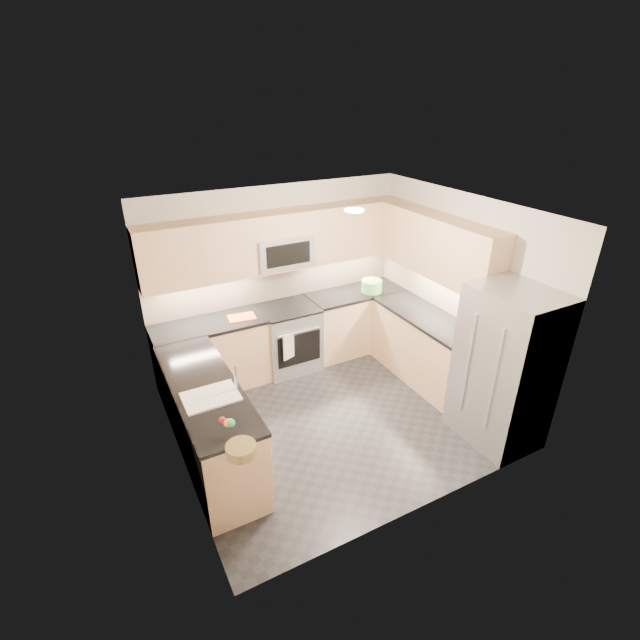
# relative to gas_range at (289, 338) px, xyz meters

# --- Properties ---
(floor) EXTENTS (3.60, 3.20, 0.00)m
(floor) POSITION_rel_gas_range_xyz_m (0.00, -1.28, -0.46)
(floor) COLOR #232328
(floor) RESTS_ON ground
(ceiling) EXTENTS (3.60, 3.20, 0.02)m
(ceiling) POSITION_rel_gas_range_xyz_m (0.00, -1.28, 2.04)
(ceiling) COLOR beige
(ceiling) RESTS_ON wall_back
(wall_back) EXTENTS (3.60, 0.02, 2.50)m
(wall_back) POSITION_rel_gas_range_xyz_m (0.00, 0.32, 0.79)
(wall_back) COLOR #BCB3A4
(wall_back) RESTS_ON floor
(wall_front) EXTENTS (3.60, 0.02, 2.50)m
(wall_front) POSITION_rel_gas_range_xyz_m (0.00, -2.88, 0.79)
(wall_front) COLOR #BCB3A4
(wall_front) RESTS_ON floor
(wall_left) EXTENTS (0.02, 3.20, 2.50)m
(wall_left) POSITION_rel_gas_range_xyz_m (-1.80, -1.28, 0.79)
(wall_left) COLOR #BCB3A4
(wall_left) RESTS_ON floor
(wall_right) EXTENTS (0.02, 3.20, 2.50)m
(wall_right) POSITION_rel_gas_range_xyz_m (1.80, -1.28, 0.79)
(wall_right) COLOR #BCB3A4
(wall_right) RESTS_ON floor
(base_cab_back_left) EXTENTS (1.42, 0.60, 0.90)m
(base_cab_back_left) POSITION_rel_gas_range_xyz_m (-1.09, 0.02, -0.01)
(base_cab_back_left) COLOR #DCAF84
(base_cab_back_left) RESTS_ON floor
(base_cab_back_right) EXTENTS (1.42, 0.60, 0.90)m
(base_cab_back_right) POSITION_rel_gas_range_xyz_m (1.09, 0.02, -0.01)
(base_cab_back_right) COLOR #DCAF84
(base_cab_back_right) RESTS_ON floor
(base_cab_right) EXTENTS (0.60, 1.70, 0.90)m
(base_cab_right) POSITION_rel_gas_range_xyz_m (1.50, -1.12, -0.01)
(base_cab_right) COLOR #DCAF84
(base_cab_right) RESTS_ON floor
(base_cab_peninsula) EXTENTS (0.60, 2.00, 0.90)m
(base_cab_peninsula) POSITION_rel_gas_range_xyz_m (-1.50, -1.28, -0.01)
(base_cab_peninsula) COLOR #DCAF84
(base_cab_peninsula) RESTS_ON floor
(countertop_back_left) EXTENTS (1.42, 0.63, 0.04)m
(countertop_back_left) POSITION_rel_gas_range_xyz_m (-1.09, 0.02, 0.47)
(countertop_back_left) COLOR black
(countertop_back_left) RESTS_ON base_cab_back_left
(countertop_back_right) EXTENTS (1.42, 0.63, 0.04)m
(countertop_back_right) POSITION_rel_gas_range_xyz_m (1.09, 0.02, 0.47)
(countertop_back_right) COLOR black
(countertop_back_right) RESTS_ON base_cab_back_right
(countertop_right) EXTENTS (0.63, 1.70, 0.04)m
(countertop_right) POSITION_rel_gas_range_xyz_m (1.50, -1.12, 0.47)
(countertop_right) COLOR black
(countertop_right) RESTS_ON base_cab_right
(countertop_peninsula) EXTENTS (0.63, 2.00, 0.04)m
(countertop_peninsula) POSITION_rel_gas_range_xyz_m (-1.50, -1.28, 0.47)
(countertop_peninsula) COLOR black
(countertop_peninsula) RESTS_ON base_cab_peninsula
(upper_cab_back) EXTENTS (3.60, 0.35, 0.75)m
(upper_cab_back) POSITION_rel_gas_range_xyz_m (0.00, 0.15, 1.37)
(upper_cab_back) COLOR #DCAF84
(upper_cab_back) RESTS_ON wall_back
(upper_cab_right) EXTENTS (0.35, 1.95, 0.75)m
(upper_cab_right) POSITION_rel_gas_range_xyz_m (1.62, -1.00, 1.37)
(upper_cab_right) COLOR #DCAF84
(upper_cab_right) RESTS_ON wall_right
(backsplash_back) EXTENTS (3.60, 0.01, 0.51)m
(backsplash_back) POSITION_rel_gas_range_xyz_m (0.00, 0.32, 0.74)
(backsplash_back) COLOR tan
(backsplash_back) RESTS_ON wall_back
(backsplash_right) EXTENTS (0.01, 2.30, 0.51)m
(backsplash_right) POSITION_rel_gas_range_xyz_m (1.80, -0.82, 0.74)
(backsplash_right) COLOR tan
(backsplash_right) RESTS_ON wall_right
(gas_range) EXTENTS (0.76, 0.65, 0.91)m
(gas_range) POSITION_rel_gas_range_xyz_m (0.00, 0.00, 0.00)
(gas_range) COLOR #A5A9AD
(gas_range) RESTS_ON floor
(range_cooktop) EXTENTS (0.76, 0.65, 0.03)m
(range_cooktop) POSITION_rel_gas_range_xyz_m (0.00, 0.00, 0.46)
(range_cooktop) COLOR black
(range_cooktop) RESTS_ON gas_range
(oven_door_glass) EXTENTS (0.62, 0.02, 0.45)m
(oven_door_glass) POSITION_rel_gas_range_xyz_m (0.00, -0.33, -0.01)
(oven_door_glass) COLOR black
(oven_door_glass) RESTS_ON gas_range
(oven_handle) EXTENTS (0.60, 0.02, 0.02)m
(oven_handle) POSITION_rel_gas_range_xyz_m (0.00, -0.35, 0.26)
(oven_handle) COLOR #B2B5BA
(oven_handle) RESTS_ON gas_range
(microwave) EXTENTS (0.76, 0.40, 0.40)m
(microwave) POSITION_rel_gas_range_xyz_m (0.00, 0.12, 1.24)
(microwave) COLOR #ACAEB5
(microwave) RESTS_ON upper_cab_back
(microwave_door) EXTENTS (0.60, 0.01, 0.28)m
(microwave_door) POSITION_rel_gas_range_xyz_m (0.00, -0.08, 1.24)
(microwave_door) COLOR black
(microwave_door) RESTS_ON microwave
(refrigerator) EXTENTS (0.70, 0.90, 1.80)m
(refrigerator) POSITION_rel_gas_range_xyz_m (1.45, -2.43, 0.45)
(refrigerator) COLOR #999BA0
(refrigerator) RESTS_ON floor
(fridge_handle_left) EXTENTS (0.02, 0.02, 1.20)m
(fridge_handle_left) POSITION_rel_gas_range_xyz_m (1.08, -2.61, 0.49)
(fridge_handle_left) COLOR #B2B5BA
(fridge_handle_left) RESTS_ON refrigerator
(fridge_handle_right) EXTENTS (0.02, 0.02, 1.20)m
(fridge_handle_right) POSITION_rel_gas_range_xyz_m (1.08, -2.25, 0.49)
(fridge_handle_right) COLOR #B2B5BA
(fridge_handle_right) RESTS_ON refrigerator
(sink_basin) EXTENTS (0.52, 0.38, 0.16)m
(sink_basin) POSITION_rel_gas_range_xyz_m (-1.50, -1.53, 0.42)
(sink_basin) COLOR white
(sink_basin) RESTS_ON base_cab_peninsula
(faucet) EXTENTS (0.03, 0.03, 0.28)m
(faucet) POSITION_rel_gas_range_xyz_m (-1.24, -1.53, 0.62)
(faucet) COLOR silver
(faucet) RESTS_ON countertop_peninsula
(utensil_bowl) EXTENTS (0.32, 0.32, 0.17)m
(utensil_bowl) POSITION_rel_gas_range_xyz_m (1.29, -0.09, 0.57)
(utensil_bowl) COLOR #60B14C
(utensil_bowl) RESTS_ON countertop_back_right
(cutting_board) EXTENTS (0.37, 0.28, 0.01)m
(cutting_board) POSITION_rel_gas_range_xyz_m (-0.66, -0.02, 0.49)
(cutting_board) COLOR #E15415
(cutting_board) RESTS_ON countertop_back_left
(fruit_basket) EXTENTS (0.30, 0.30, 0.09)m
(fruit_basket) POSITION_rel_gas_range_xyz_m (-1.50, -2.39, 0.53)
(fruit_basket) COLOR olive
(fruit_basket) RESTS_ON countertop_peninsula
(fruit_apple) EXTENTS (0.06, 0.06, 0.06)m
(fruit_apple) POSITION_rel_gas_range_xyz_m (-1.54, -2.04, 0.60)
(fruit_apple) COLOR #A7131A
(fruit_apple) RESTS_ON fruit_basket
(fruit_pear) EXTENTS (0.08, 0.08, 0.08)m
(fruit_pear) POSITION_rel_gas_range_xyz_m (-1.49, -2.12, 0.60)
(fruit_pear) COLOR #49AB53
(fruit_pear) RESTS_ON fruit_basket
(dish_towel_check) EXTENTS (0.18, 0.08, 0.35)m
(dish_towel_check) POSITION_rel_gas_range_xyz_m (-0.17, -0.37, 0.10)
(dish_towel_check) COLOR white
(dish_towel_check) RESTS_ON oven_handle
(fruit_orange) EXTENTS (0.07, 0.07, 0.07)m
(fruit_orange) POSITION_rel_gas_range_xyz_m (-1.51, -2.10, 0.60)
(fruit_orange) COLOR orange
(fruit_orange) RESTS_ON fruit_basket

